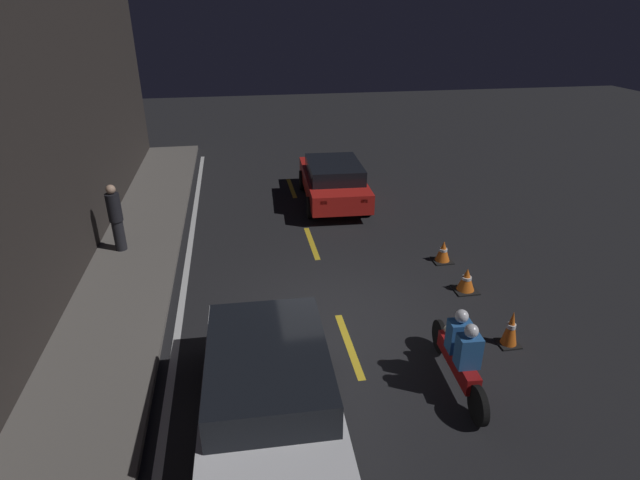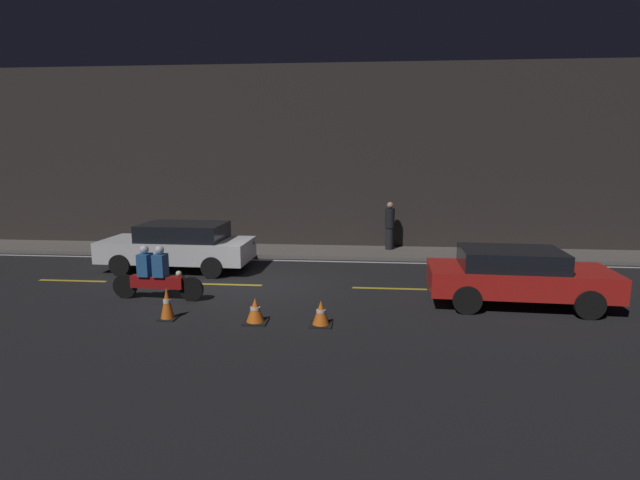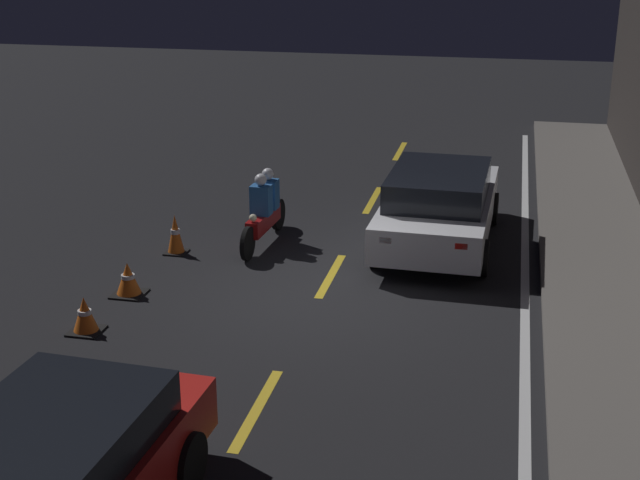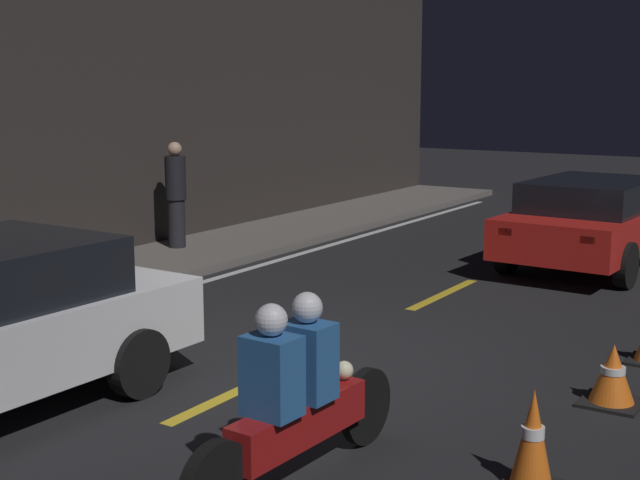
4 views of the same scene
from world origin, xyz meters
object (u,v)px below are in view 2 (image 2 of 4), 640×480
object	(u,v)px
traffic_cone_near	(167,304)
pedestrian	(390,225)
motorcycle	(155,274)
taxi_red	(517,275)
traffic_cone_far	(321,313)
sedan_white	(179,245)
traffic_cone_mid	(255,311)

from	to	relation	value
traffic_cone_near	pedestrian	world-z (taller)	pedestrian
motorcycle	pedestrian	size ratio (longest dim) A/B	1.36
taxi_red	motorcycle	world-z (taller)	motorcycle
motorcycle	traffic_cone_far	xyz separation A→B (m)	(4.28, -1.51, -0.37)
sedan_white	traffic_cone_far	world-z (taller)	sedan_white
taxi_red	traffic_cone_far	world-z (taller)	taxi_red
taxi_red	traffic_cone_far	xyz separation A→B (m)	(-4.53, -1.88, -0.47)
traffic_cone_mid	pedestrian	xyz separation A→B (m)	(3.21, 7.89, 0.75)
traffic_cone_far	traffic_cone_mid	bearing A→B (deg)	178.23
sedan_white	taxi_red	xyz separation A→B (m)	(9.38, -2.78, -0.04)
taxi_red	sedan_white	bearing A→B (deg)	166.30
sedan_white	motorcycle	bearing A→B (deg)	101.82
traffic_cone_mid	traffic_cone_far	distance (m)	1.43
traffic_cone_near	traffic_cone_mid	xyz separation A→B (m)	(1.98, -0.04, -0.09)
traffic_cone_far	pedestrian	distance (m)	8.16
motorcycle	taxi_red	bearing A→B (deg)	5.47
traffic_cone_far	sedan_white	bearing A→B (deg)	136.17
motorcycle	pedestrian	world-z (taller)	pedestrian
sedan_white	taxi_red	world-z (taller)	sedan_white
taxi_red	traffic_cone_far	bearing A→B (deg)	-154.67
sedan_white	traffic_cone_near	world-z (taller)	sedan_white
motorcycle	traffic_cone_mid	xyz separation A→B (m)	(2.85, -1.46, -0.37)
pedestrian	sedan_white	bearing A→B (deg)	-153.75
taxi_red	motorcycle	size ratio (longest dim) A/B	1.82
taxi_red	traffic_cone_near	distance (m)	8.14
traffic_cone_near	traffic_cone_far	bearing A→B (deg)	-1.49
motorcycle	sedan_white	bearing A→B (deg)	103.36
traffic_cone_near	traffic_cone_mid	bearing A→B (deg)	-1.30
motorcycle	traffic_cone_mid	size ratio (longest dim) A/B	4.30
taxi_red	traffic_cone_mid	size ratio (longest dim) A/B	7.81
traffic_cone_mid	motorcycle	bearing A→B (deg)	152.88
traffic_cone_far	pedestrian	size ratio (longest dim) A/B	0.32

